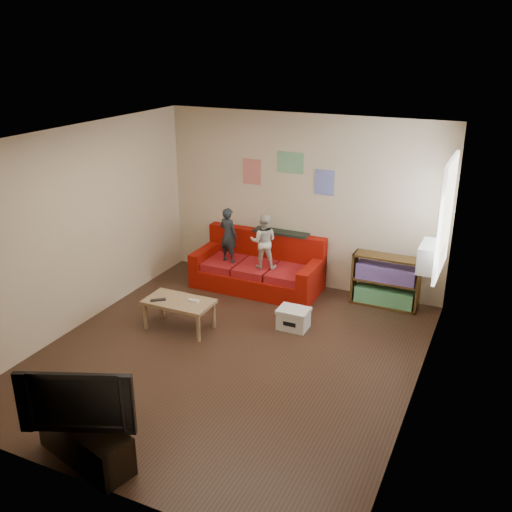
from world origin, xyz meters
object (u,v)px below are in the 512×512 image
at_px(coffee_table, 179,304).
at_px(television, 79,396).
at_px(child_b, 263,241).
at_px(sofa, 259,269).
at_px(tv_stand, 85,441).
at_px(bookshelf, 385,284).
at_px(child_a, 228,235).
at_px(file_box, 293,318).

distance_m(coffee_table, television, 2.68).
distance_m(child_b, coffee_table, 1.72).
relative_size(sofa, television, 1.88).
distance_m(sofa, tv_stand, 4.32).
height_order(coffee_table, bookshelf, bookshelf).
xyz_separation_m(child_a, television, (0.63, -4.15, -0.15)).
bearing_deg(bookshelf, coffee_table, -141.61).
relative_size(bookshelf, tv_stand, 0.92).
bearing_deg(tv_stand, bookshelf, 83.34).
relative_size(child_a, television, 0.83).
height_order(child_b, coffee_table, child_b).
distance_m(child_b, television, 4.15).
bearing_deg(file_box, television, -104.31).
bearing_deg(coffee_table, television, -77.25).
distance_m(child_b, file_box, 1.43).
bearing_deg(television, sofa, 70.09).
relative_size(sofa, file_box, 4.74).
bearing_deg(child_b, sofa, -66.70).
height_order(child_a, television, child_a).
distance_m(child_a, tv_stand, 4.25).
height_order(file_box, tv_stand, tv_stand).
height_order(sofa, television, television).
height_order(file_box, television, television).
bearing_deg(coffee_table, file_box, 24.62).
height_order(child_a, coffee_table, child_a).
relative_size(tv_stand, television, 1.00).
height_order(child_a, bookshelf, child_a).
distance_m(child_a, child_b, 0.60).
bearing_deg(tv_stand, sofa, 107.55).
bearing_deg(bookshelf, television, -111.79).
bearing_deg(coffee_table, tv_stand, -77.25).
relative_size(child_b, coffee_table, 0.92).
xyz_separation_m(sofa, file_box, (1.01, -1.08, -0.15)).
bearing_deg(child_b, bookshelf, 172.00).
relative_size(child_a, child_b, 1.03).
xyz_separation_m(sofa, child_a, (-0.45, -0.17, 0.56)).
bearing_deg(sofa, child_a, -159.61).
distance_m(bookshelf, tv_stand, 4.82).
bearing_deg(tv_stand, file_box, 90.82).
xyz_separation_m(child_a, tv_stand, (0.63, -4.15, -0.66)).
distance_m(coffee_table, file_box, 1.57).
bearing_deg(file_box, child_a, 148.05).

